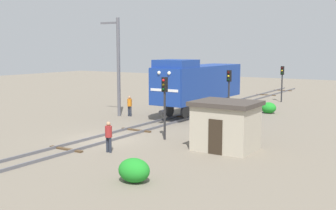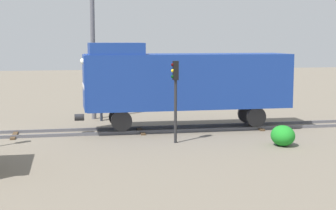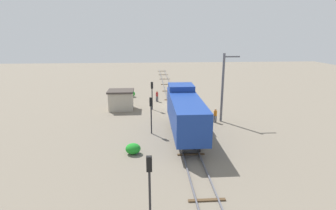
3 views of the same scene
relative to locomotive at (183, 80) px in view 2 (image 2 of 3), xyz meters
name	(u,v)px [view 2 (image 2 of 3)]	position (x,y,z in m)	size (l,w,h in m)	color
locomotive	(183,80)	(0.00, 0.00, 0.00)	(2.90, 11.60, 4.60)	navy
traffic_signal_mid	(175,86)	(3.40, -1.17, -0.03)	(0.32, 0.34, 3.93)	#262628
worker_by_signal	(101,104)	(-4.20, -4.20, -1.78)	(0.38, 0.38, 1.70)	#262B38
catenary_mast	(93,50)	(-5.06, -4.59, 1.53)	(1.94, 0.28, 8.12)	#595960
bush_near	(283,136)	(5.06, 3.61, -2.29)	(1.33, 1.09, 0.97)	#1E8B26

